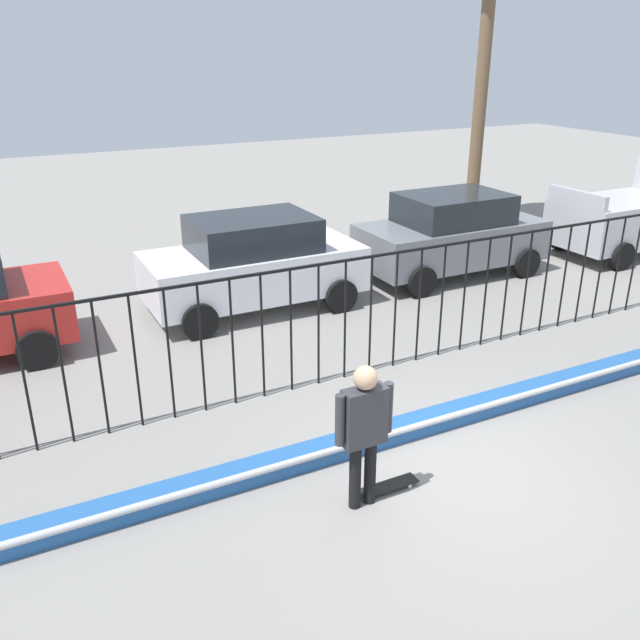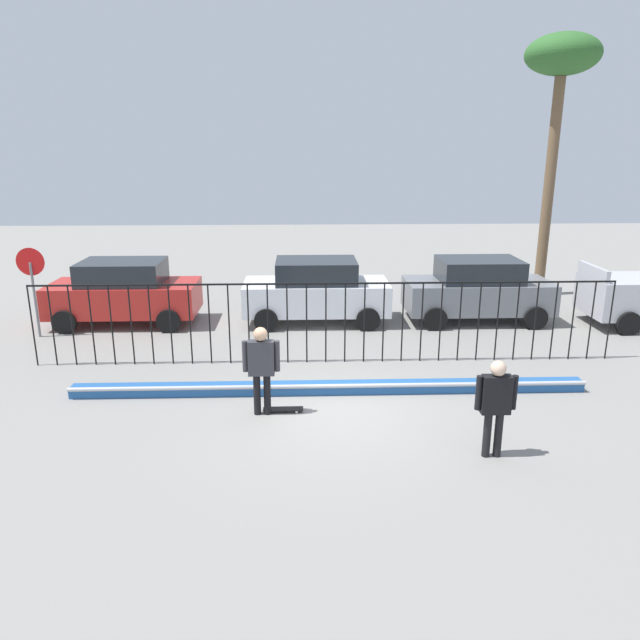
{
  "view_description": "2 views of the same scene",
  "coord_description": "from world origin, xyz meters",
  "views": [
    {
      "loc": [
        -4.75,
        -5.53,
        5.0
      ],
      "look_at": [
        -0.53,
        2.77,
        1.17
      ],
      "focal_mm": 37.61,
      "sensor_mm": 36.0,
      "label": 1
    },
    {
      "loc": [
        -0.62,
        -10.88,
        5.1
      ],
      "look_at": [
        -0.15,
        2.83,
        1.11
      ],
      "focal_mm": 33.49,
      "sensor_mm": 36.0,
      "label": 2
    }
  ],
  "objects": [
    {
      "name": "ground_plane",
      "position": [
        0.0,
        0.0,
        0.0
      ],
      "size": [
        60.0,
        60.0,
        0.0
      ],
      "primitive_type": "plane",
      "color": "gray"
    },
    {
      "name": "bowl_coping_ledge",
      "position": [
        0.0,
        1.02,
        0.12
      ],
      "size": [
        11.0,
        0.4,
        0.27
      ],
      "color": "#235699",
      "rests_on": "ground"
    },
    {
      "name": "perimeter_fence",
      "position": [
        -0.0,
        2.94,
        1.21
      ],
      "size": [
        14.04,
        0.04,
        2.0
      ],
      "color": "black",
      "rests_on": "ground"
    },
    {
      "name": "skateboarder",
      "position": [
        -1.38,
        0.01,
        1.08
      ],
      "size": [
        0.73,
        0.27,
        1.8
      ],
      "rotation": [
        0.0,
        0.0,
        0.39
      ],
      "color": "black",
      "rests_on": "ground"
    },
    {
      "name": "skateboard",
      "position": [
        -0.98,
        0.09,
        0.06
      ],
      "size": [
        0.8,
        0.2,
        0.07
      ],
      "rotation": [
        0.0,
        0.0,
        0.26
      ],
      "color": "black",
      "rests_on": "ground"
    },
    {
      "name": "parked_car_white",
      "position": [
        -0.14,
        6.46,
        0.97
      ],
      "size": [
        4.3,
        2.12,
        1.9
      ],
      "rotation": [
        0.0,
        0.0,
        0.03
      ],
      "color": "silver",
      "rests_on": "ground"
    },
    {
      "name": "parked_car_gray",
      "position": [
        4.73,
        6.43,
        0.97
      ],
      "size": [
        4.3,
        2.12,
        1.9
      ],
      "rotation": [
        0.0,
        0.0,
        -0.08
      ],
      "color": "slate",
      "rests_on": "ground"
    }
  ]
}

